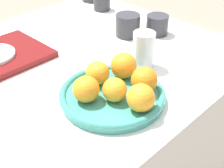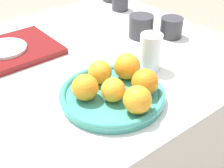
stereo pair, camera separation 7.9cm
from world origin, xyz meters
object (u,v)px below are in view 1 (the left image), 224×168
Objects in this scene: orange_5 at (141,98)px; cup_0 at (102,3)px; orange_1 at (86,89)px; orange_4 at (144,80)px; cup_1 at (157,25)px; cup_2 at (128,25)px; water_glass at (143,50)px; orange_3 at (98,73)px; orange_0 at (115,90)px; orange_2 at (124,65)px; fruit_platter at (112,95)px.

cup_0 is (0.44, 0.59, -0.02)m from orange_5.
orange_1 is 0.97× the size of orange_4.
cup_1 is 0.91× the size of cup_2.
cup_0 is (0.25, 0.44, -0.03)m from water_glass.
orange_3 is at bearing 117.00° from orange_4.
orange_3 reaches higher than cup_0.
orange_5 is at bearing -141.68° from water_glass.
orange_2 reaches higher than orange_0.
orange_1 reaches higher than cup_1.
orange_1 is 0.15m from orange_4.
orange_0 is at bearing 161.22° from orange_4.
orange_4 is (0.07, -0.05, 0.04)m from fruit_platter.
orange_4 is 0.95× the size of cup_0.
orange_2 is at bearing 3.42° from orange_1.
orange_2 is at bearing 58.69° from orange_5.
orange_2 is 0.90× the size of cup_1.
orange_1 is 0.08m from orange_3.
orange_0 is at bearing -155.57° from cup_1.
orange_4 is at bearing -30.26° from orange_1.
orange_5 reaches higher than cup_0.
orange_5 is (0.07, -0.12, 0.00)m from orange_1.
orange_1 is at bearing -137.23° from cup_0.
cup_1 is (-0.03, -0.33, 0.00)m from cup_0.
orange_2 reaches higher than cup_1.
orange_4 is 0.78× the size of cup_2.
fruit_platter is 4.29× the size of orange_3.
orange_4 reaches higher than cup_2.
orange_2 is at bearing -157.66° from cup_1.
orange_1 reaches higher than cup_2.
orange_2 is 1.00× the size of cup_0.
orange_5 is at bearing -121.31° from orange_2.
orange_2 reaches higher than orange_5.
orange_3 is at bearing -150.98° from cup_2.
orange_5 reaches higher than orange_0.
orange_3 is 0.42m from cup_1.
orange_2 reaches higher than cup_2.
cup_0 is (0.51, 0.47, -0.02)m from orange_1.
fruit_platter is 0.20m from water_glass.
water_glass reaches higher than orange_5.
orange_2 is 1.05× the size of orange_4.
orange_2 is 0.09m from orange_4.
cup_2 is at bearing 48.19° from orange_4.
cup_0 is 0.82× the size of cup_2.
orange_4 is (0.13, -0.08, 0.00)m from orange_1.
orange_1 is (-0.05, 0.05, 0.00)m from orange_0.
cup_1 is at bearing -95.64° from cup_0.
orange_2 is (0.10, 0.06, 0.01)m from orange_0.
water_glass reaches higher than cup_2.
orange_5 is at bearing -134.12° from cup_2.
orange_2 is at bearing -169.89° from water_glass.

